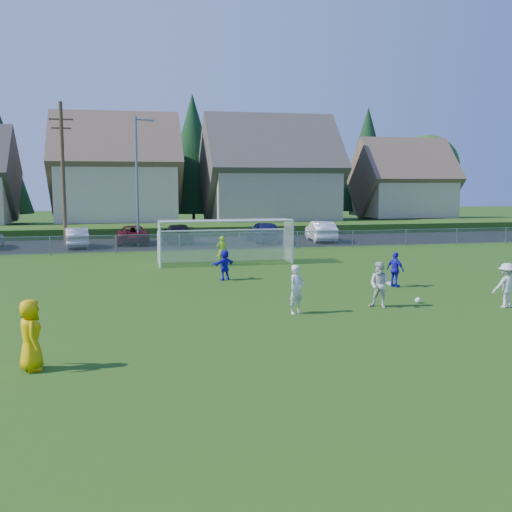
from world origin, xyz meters
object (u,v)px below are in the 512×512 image
(player_blue_b, at_px, (225,265))
(goalkeeper, at_px, (222,250))
(player_white_a, at_px, (296,289))
(car_c, at_px, (133,235))
(referee, at_px, (30,335))
(player_blue_a, at_px, (395,270))
(player_white_b, at_px, (380,285))
(player_white_c, at_px, (506,285))
(soccer_ball, at_px, (418,300))
(car_e, at_px, (264,232))
(car_b, at_px, (77,238))
(soccer_goal, at_px, (225,234))
(car_d, at_px, (178,234))
(car_f, at_px, (321,231))

(player_blue_b, xyz_separation_m, goalkeeper, (0.71, 5.06, 0.08))
(player_white_a, relative_size, car_c, 0.35)
(referee, bearing_deg, player_blue_a, -70.74)
(player_white_b, relative_size, player_white_c, 1.03)
(soccer_ball, height_order, car_e, car_e)
(car_b, bearing_deg, car_c, -165.06)
(player_white_c, relative_size, soccer_goal, 0.22)
(player_blue_b, relative_size, soccer_goal, 0.19)
(player_white_b, xyz_separation_m, car_d, (-5.12, 24.53, -0.14))
(referee, xyz_separation_m, car_d, (6.24, 29.45, -0.18))
(car_b, height_order, car_c, car_b)
(player_white_a, distance_m, soccer_goal, 13.24)
(soccer_ball, distance_m, player_white_b, 1.96)
(player_blue_a, height_order, car_c, player_blue_a)
(car_c, height_order, soccer_goal, soccer_goal)
(goalkeeper, bearing_deg, referee, 57.63)
(player_white_a, height_order, car_f, player_white_a)
(car_b, relative_size, car_c, 0.85)
(player_blue_b, relative_size, car_b, 0.34)
(car_e, bearing_deg, car_b, 1.21)
(player_blue_b, relative_size, car_d, 0.30)
(soccer_goal, bearing_deg, car_d, 97.74)
(player_white_c, bearing_deg, car_c, -64.94)
(car_f, bearing_deg, goalkeeper, 55.68)
(soccer_ball, xyz_separation_m, car_f, (3.93, 23.00, 0.66))
(soccer_ball, distance_m, player_white_a, 5.12)
(soccer_ball, relative_size, car_f, 0.05)
(car_c, xyz_separation_m, car_e, (9.64, -1.13, 0.12))
(referee, bearing_deg, player_white_b, -79.75)
(player_white_b, relative_size, car_b, 0.40)
(player_blue_a, height_order, car_b, player_blue_a)
(soccer_goal, bearing_deg, goalkeeper, -114.67)
(player_blue_b, distance_m, goalkeeper, 5.11)
(referee, bearing_deg, player_white_c, -89.16)
(car_b, bearing_deg, soccer_ball, 114.82)
(car_d, height_order, car_e, car_e)
(player_white_a, distance_m, car_f, 25.34)
(car_c, bearing_deg, player_white_a, 101.58)
(player_white_c, bearing_deg, referee, 12.31)
(player_white_a, bearing_deg, player_white_c, -37.13)
(player_white_b, height_order, car_b, player_white_b)
(soccer_ball, distance_m, car_f, 23.34)
(player_white_a, height_order, player_white_b, player_white_a)
(car_d, bearing_deg, car_e, 169.52)
(player_blue_a, height_order, soccer_goal, soccer_goal)
(player_white_a, bearing_deg, car_b, 78.94)
(goalkeeper, distance_m, car_f, 14.57)
(referee, height_order, car_d, referee)
(player_white_a, xyz_separation_m, car_f, (8.94, 23.71, -0.09))
(player_blue_a, bearing_deg, car_c, 2.40)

